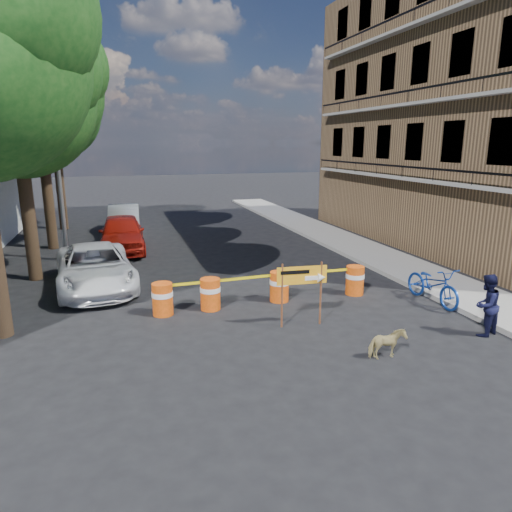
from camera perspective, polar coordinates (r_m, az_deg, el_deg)
ground at (r=11.48m, az=4.51°, el=-9.73°), size 120.00×120.00×0.00m
sidewalk_east at (r=19.26m, az=15.27°, el=-0.16°), size 2.40×40.00×0.15m
apartment_building at (r=23.89m, az=25.92°, el=15.95°), size 8.00×16.00×12.00m
tree_mid_a at (r=17.06m, az=-27.76°, el=17.14°), size 5.25×5.00×8.68m
tree_mid_b at (r=22.05m, az=-25.58°, el=18.14°), size 5.67×5.40×9.62m
tree_far at (r=26.97m, az=-23.95°, el=16.22°), size 5.04×4.80×8.84m
streetlamp at (r=19.37m, az=-23.51°, el=12.15°), size 1.25×0.18×8.00m
barrel_far_left at (r=12.78m, az=-11.61°, el=-5.21°), size 0.58×0.58×0.90m
barrel_mid_left at (r=12.99m, az=-5.73°, el=-4.67°), size 0.58×0.58×0.90m
barrel_mid_right at (r=13.60m, az=2.93°, el=-3.75°), size 0.58×0.58×0.90m
barrel_far_right at (r=14.52m, az=12.25°, el=-2.91°), size 0.58×0.58×0.90m
detour_sign at (r=11.65m, az=6.50°, el=-3.00°), size 1.31×0.27×1.68m
pedestrian at (r=12.46m, az=26.83°, el=-5.49°), size 0.90×0.79×1.55m
bicycle at (r=14.25m, az=21.41°, el=-1.33°), size 0.80×1.17×2.17m
dog at (r=10.52m, az=16.05°, el=-10.53°), size 0.81×0.38×0.68m
suv_white at (r=15.63m, az=-19.48°, el=-1.35°), size 2.79×5.20×1.39m
sedan_red at (r=20.72m, az=-16.42°, el=2.75°), size 1.93×4.64×1.57m
sedan_silver at (r=24.99m, az=-16.16°, el=4.46°), size 1.69×4.47×1.45m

